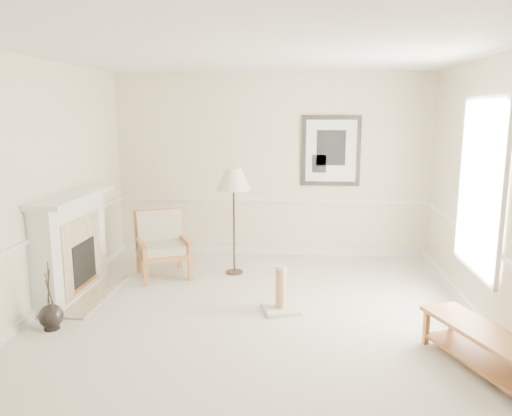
{
  "coord_description": "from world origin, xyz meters",
  "views": [
    {
      "loc": [
        0.5,
        -5.19,
        2.29
      ],
      "look_at": [
        -0.04,
        0.7,
        1.16
      ],
      "focal_mm": 35.0,
      "sensor_mm": 36.0,
      "label": 1
    }
  ],
  "objects": [
    {
      "name": "floor_lamp",
      "position": [
        -0.45,
        1.68,
        1.33
      ],
      "size": [
        0.55,
        0.55,
        1.52
      ],
      "rotation": [
        0.0,
        0.0,
        -0.16
      ],
      "color": "black",
      "rests_on": "ground"
    },
    {
      "name": "ground",
      "position": [
        0.0,
        0.0,
        0.0
      ],
      "size": [
        5.5,
        5.5,
        0.0
      ],
      "primitive_type": "plane",
      "color": "silver",
      "rests_on": "ground"
    },
    {
      "name": "room",
      "position": [
        0.14,
        0.08,
        1.87
      ],
      "size": [
        5.04,
        5.54,
        2.92
      ],
      "color": "beige",
      "rests_on": "ground"
    },
    {
      "name": "armchair",
      "position": [
        -1.47,
        1.52,
        0.5
      ],
      "size": [
        0.95,
        0.97,
        0.92
      ],
      "rotation": [
        0.0,
        0.0,
        0.47
      ],
      "color": "#A06033",
      "rests_on": "ground"
    },
    {
      "name": "scratching_post",
      "position": [
        0.28,
        0.32,
        0.17
      ],
      "size": [
        0.49,
        0.49,
        0.56
      ],
      "rotation": [
        0.0,
        0.0,
        0.32
      ],
      "color": "beige",
      "rests_on": "ground"
    },
    {
      "name": "bench",
      "position": [
        2.15,
        -0.9,
        0.26
      ],
      "size": [
        0.9,
        1.41,
        0.39
      ],
      "rotation": [
        0.0,
        0.0,
        0.39
      ],
      "color": "#A06033",
      "rests_on": "ground"
    },
    {
      "name": "floor_vase",
      "position": [
        -2.15,
        -0.4,
        0.14
      ],
      "size": [
        0.26,
        0.26,
        0.76
      ],
      "rotation": [
        0.0,
        0.0,
        0.39
      ],
      "color": "black",
      "rests_on": "ground"
    },
    {
      "name": "fireplace",
      "position": [
        -2.34,
        0.6,
        0.64
      ],
      "size": [
        0.64,
        1.64,
        1.31
      ],
      "color": "white",
      "rests_on": "ground"
    }
  ]
}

